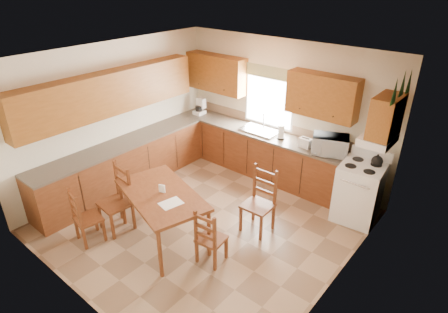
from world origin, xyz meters
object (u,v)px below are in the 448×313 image
Objects in this scene: microwave at (330,145)px; chair_near_right at (211,235)px; chair_near_left at (88,215)px; dining_table at (163,216)px; chair_far_right at (258,202)px; stove at (358,193)px; chair_far_left at (114,200)px.

microwave is 2.68m from chair_near_right.
chair_near_right is at bearing -142.74° from chair_near_left.
chair_far_right is at bearing 65.10° from dining_table.
dining_table is at bearing -140.46° from microwave.
stove is 2.62m from chair_near_right.
chair_near_left is at bearing 18.75° from chair_near_right.
chair_far_left reaches higher than chair_far_right.
chair_near_left is at bearing -121.86° from dining_table.
chair_far_right is (0.09, 1.00, 0.09)m from chair_near_right.
chair_near_right reaches higher than dining_table.
chair_far_right reaches higher than chair_near_right.
microwave is at bearing 79.14° from dining_table.
dining_table is (-1.39, -2.66, -0.67)m from microwave.
chair_far_left is at bearing -148.94° from microwave.
stove is 1.77× the size of microwave.
stove is 0.93m from microwave.
stove reaches higher than chair_near_left.
chair_near_right is (-1.18, -2.34, -0.05)m from stove.
chair_far_left is at bearing -142.72° from chair_far_right.
dining_table is (-2.08, -2.45, -0.07)m from stove.
dining_table is at bearing 28.34° from chair_far_left.
chair_near_left is (-0.86, -0.76, 0.04)m from dining_table.
dining_table is at bearing -0.71° from chair_near_right.
microwave is 0.51× the size of chair_far_left.
chair_near_left is 2.62m from chair_far_right.
dining_table is 0.85m from chair_far_left.
chair_near_left reaches higher than chair_near_right.
chair_far_right is (1.76, 1.42, -0.01)m from chair_far_left.
chair_far_left is (-0.78, -0.32, 0.13)m from dining_table.
chair_near_right is (-0.49, -2.55, -0.64)m from microwave.
microwave reaches higher than dining_table.
dining_table is at bearing -127.53° from chair_near_left.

